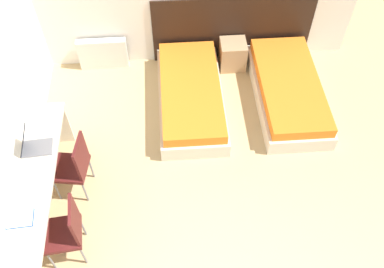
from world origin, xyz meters
The scene contains 10 objects.
headboard_panel centered at (0.75, 4.35, 0.54)m, with size 2.41×0.03×1.09m.
bed_near_window centered at (0.05, 3.36, 0.19)m, with size 0.90×1.92×0.39m.
bed_near_door centered at (1.45, 3.36, 0.19)m, with size 0.90×1.92×0.39m.
nightstand centered at (0.75, 4.13, 0.23)m, with size 0.39×0.36×0.45m.
radiator centered at (-1.22, 4.27, 0.26)m, with size 0.74×0.12×0.51m.
desk centered at (-1.79, 1.67, 0.60)m, with size 0.51×2.38×0.75m.
chair_near_laptop centered at (-1.40, 2.07, 0.52)m, with size 0.46×0.46×0.95m.
chair_near_notebook centered at (-1.40, 1.26, 0.52)m, with size 0.44×0.44×0.95m.
laptop centered at (-1.81, 2.17, 0.82)m, with size 0.36×0.26×0.33m.
open_notebook centered at (-1.81, 1.30, 0.76)m, with size 0.28×0.22×0.02m.
Camera 1 is at (-0.23, -0.76, 4.67)m, focal length 40.00 mm.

